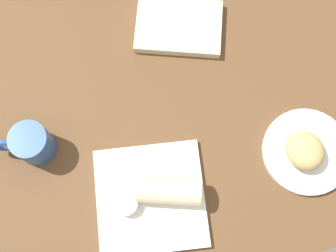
{
  "coord_description": "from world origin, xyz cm",
  "views": [
    {
      "loc": [
        9.44,
        33.68,
        104.48
      ],
      "look_at": [
        1.28,
        8.21,
        7.0
      ],
      "focal_mm": 47.25,
      "sensor_mm": 36.0,
      "label": 1
    }
  ],
  "objects_px": {
    "scone_pastry": "(305,151)",
    "breakfast_wrap": "(169,190)",
    "coffee_mug": "(31,144)",
    "sauce_cup": "(126,204)",
    "square_plate": "(150,198)",
    "book_stack": "(179,27)",
    "round_plate": "(306,152)"
  },
  "relations": [
    {
      "from": "round_plate",
      "to": "sauce_cup",
      "type": "distance_m",
      "value": 0.43
    },
    {
      "from": "round_plate",
      "to": "scone_pastry",
      "type": "distance_m",
      "value": 0.04
    },
    {
      "from": "square_plate",
      "to": "sauce_cup",
      "type": "relative_size",
      "value": 4.69
    },
    {
      "from": "scone_pastry",
      "to": "square_plate",
      "type": "distance_m",
      "value": 0.36
    },
    {
      "from": "book_stack",
      "to": "sauce_cup",
      "type": "bearing_deg",
      "value": 57.25
    },
    {
      "from": "book_stack",
      "to": "square_plate",
      "type": "bearing_deg",
      "value": 63.4
    },
    {
      "from": "round_plate",
      "to": "breakfast_wrap",
      "type": "height_order",
      "value": "breakfast_wrap"
    },
    {
      "from": "sauce_cup",
      "to": "book_stack",
      "type": "relative_size",
      "value": 0.2
    },
    {
      "from": "sauce_cup",
      "to": "square_plate",
      "type": "bearing_deg",
      "value": 179.31
    },
    {
      "from": "scone_pastry",
      "to": "coffee_mug",
      "type": "bearing_deg",
      "value": -19.13
    },
    {
      "from": "sauce_cup",
      "to": "coffee_mug",
      "type": "height_order",
      "value": "coffee_mug"
    },
    {
      "from": "scone_pastry",
      "to": "breakfast_wrap",
      "type": "xyz_separation_m",
      "value": [
        0.32,
        -0.01,
        0.0
      ]
    },
    {
      "from": "sauce_cup",
      "to": "breakfast_wrap",
      "type": "height_order",
      "value": "breakfast_wrap"
    },
    {
      "from": "round_plate",
      "to": "book_stack",
      "type": "bearing_deg",
      "value": -64.93
    },
    {
      "from": "square_plate",
      "to": "round_plate",
      "type": "bearing_deg",
      "value": 178.78
    },
    {
      "from": "square_plate",
      "to": "book_stack",
      "type": "relative_size",
      "value": 0.96
    },
    {
      "from": "square_plate",
      "to": "breakfast_wrap",
      "type": "xyz_separation_m",
      "value": [
        -0.04,
        0.0,
        0.04
      ]
    },
    {
      "from": "square_plate",
      "to": "sauce_cup",
      "type": "height_order",
      "value": "sauce_cup"
    },
    {
      "from": "scone_pastry",
      "to": "sauce_cup",
      "type": "height_order",
      "value": "scone_pastry"
    },
    {
      "from": "square_plate",
      "to": "book_stack",
      "type": "bearing_deg",
      "value": -116.6
    },
    {
      "from": "breakfast_wrap",
      "to": "square_plate",
      "type": "bearing_deg",
      "value": -69.63
    },
    {
      "from": "scone_pastry",
      "to": "square_plate",
      "type": "xyz_separation_m",
      "value": [
        0.36,
        -0.01,
        -0.03
      ]
    },
    {
      "from": "round_plate",
      "to": "breakfast_wrap",
      "type": "xyz_separation_m",
      "value": [
        0.33,
        -0.01,
        0.04
      ]
    },
    {
      "from": "sauce_cup",
      "to": "book_stack",
      "type": "xyz_separation_m",
      "value": [
        -0.25,
        -0.38,
        -0.02
      ]
    },
    {
      "from": "round_plate",
      "to": "coffee_mug",
      "type": "relative_size",
      "value": 1.54
    },
    {
      "from": "sauce_cup",
      "to": "breakfast_wrap",
      "type": "xyz_separation_m",
      "value": [
        -0.1,
        0.0,
        0.02
      ]
    },
    {
      "from": "scone_pastry",
      "to": "book_stack",
      "type": "bearing_deg",
      "value": -66.76
    },
    {
      "from": "scone_pastry",
      "to": "book_stack",
      "type": "xyz_separation_m",
      "value": [
        0.17,
        -0.39,
        -0.03
      ]
    },
    {
      "from": "square_plate",
      "to": "book_stack",
      "type": "distance_m",
      "value": 0.43
    },
    {
      "from": "round_plate",
      "to": "scone_pastry",
      "type": "xyz_separation_m",
      "value": [
        0.01,
        0.0,
        0.03
      ]
    },
    {
      "from": "round_plate",
      "to": "square_plate",
      "type": "bearing_deg",
      "value": -1.22
    },
    {
      "from": "round_plate",
      "to": "square_plate",
      "type": "relative_size",
      "value": 0.85
    }
  ]
}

